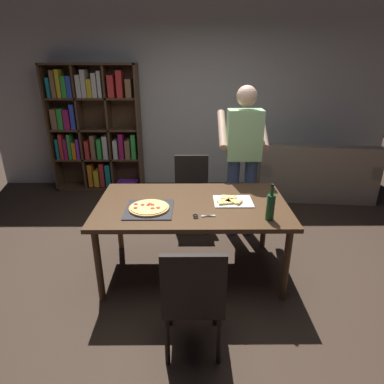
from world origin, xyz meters
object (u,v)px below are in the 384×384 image
object	(u,v)px
chair_near_camera	(193,295)
kitchen_scissors	(200,216)
person_serving_pizza	(243,155)
dining_table	(192,209)
wine_bottle	(271,206)
couch	(313,177)
chair_far_side	(192,188)
bookshelf	(95,128)
pepperoni_pizza_on_tray	(149,208)

from	to	relation	value
chair_near_camera	kitchen_scissors	distance (m)	0.76
chair_near_camera	person_serving_pizza	size ratio (longest dim) A/B	0.51
dining_table	wine_bottle	distance (m)	0.75
dining_table	couch	xyz separation A→B (m)	(1.89, 1.99, -0.38)
chair_far_side	person_serving_pizza	size ratio (longest dim) A/B	0.51
couch	bookshelf	xyz separation A→B (m)	(-3.42, 0.39, 0.69)
bookshelf	kitchen_scissors	size ratio (longest dim) A/B	10.00
pepperoni_pizza_on_tray	couch	bearing A→B (deg)	43.14
chair_near_camera	chair_far_side	xyz separation A→B (m)	(0.00, 2.00, 0.00)
person_serving_pizza	kitchen_scissors	distance (m)	1.21
chair_near_camera	wine_bottle	world-z (taller)	wine_bottle
chair_far_side	kitchen_scissors	size ratio (longest dim) A/B	4.61
bookshelf	chair_far_side	bearing A→B (deg)	-41.99
person_serving_pizza	bookshelf	bearing A→B (deg)	142.91
bookshelf	wine_bottle	distance (m)	3.48
couch	dining_table	bearing A→B (deg)	-133.62
couch	kitchen_scissors	distance (m)	2.95
couch	chair_near_camera	bearing A→B (deg)	-122.36
chair_far_side	wine_bottle	size ratio (longest dim) A/B	2.85
pepperoni_pizza_on_tray	wine_bottle	size ratio (longest dim) A/B	1.33
chair_near_camera	pepperoni_pizza_on_tray	bearing A→B (deg)	114.29
chair_far_side	wine_bottle	world-z (taller)	wine_bottle
bookshelf	couch	bearing A→B (deg)	-6.46
dining_table	bookshelf	world-z (taller)	bookshelf
dining_table	chair_near_camera	bearing A→B (deg)	-90.00
bookshelf	pepperoni_pizza_on_tray	world-z (taller)	bookshelf
chair_near_camera	bookshelf	xyz separation A→B (m)	(-1.52, 3.38, 0.48)
chair_near_camera	couch	xyz separation A→B (m)	(1.89, 2.99, -0.21)
pepperoni_pizza_on_tray	chair_near_camera	bearing A→B (deg)	-65.71
chair_near_camera	bookshelf	world-z (taller)	bookshelf
dining_table	chair_near_camera	world-z (taller)	chair_near_camera
pepperoni_pizza_on_tray	dining_table	bearing A→B (deg)	21.07
dining_table	person_serving_pizza	bearing A→B (deg)	53.31
dining_table	couch	size ratio (longest dim) A/B	0.99
wine_bottle	chair_near_camera	bearing A→B (deg)	-134.32
dining_table	pepperoni_pizza_on_tray	distance (m)	0.42
dining_table	person_serving_pizza	world-z (taller)	person_serving_pizza
chair_far_side	person_serving_pizza	world-z (taller)	person_serving_pizza
chair_near_camera	dining_table	bearing A→B (deg)	90.00
dining_table	couch	world-z (taller)	couch
person_serving_pizza	wine_bottle	world-z (taller)	person_serving_pizza
person_serving_pizza	chair_near_camera	bearing A→B (deg)	-108.08
dining_table	chair_near_camera	xyz separation A→B (m)	(-0.00, -1.00, -0.17)
wine_bottle	kitchen_scissors	size ratio (longest dim) A/B	1.62
dining_table	chair_far_side	bearing A→B (deg)	90.00
bookshelf	kitchen_scissors	distance (m)	3.11
chair_far_side	kitchen_scissors	bearing A→B (deg)	-87.06
bookshelf	dining_table	bearing A→B (deg)	-57.29
chair_far_side	wine_bottle	bearing A→B (deg)	-64.23
chair_far_side	bookshelf	xyz separation A→B (m)	(-1.52, 1.37, 0.48)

